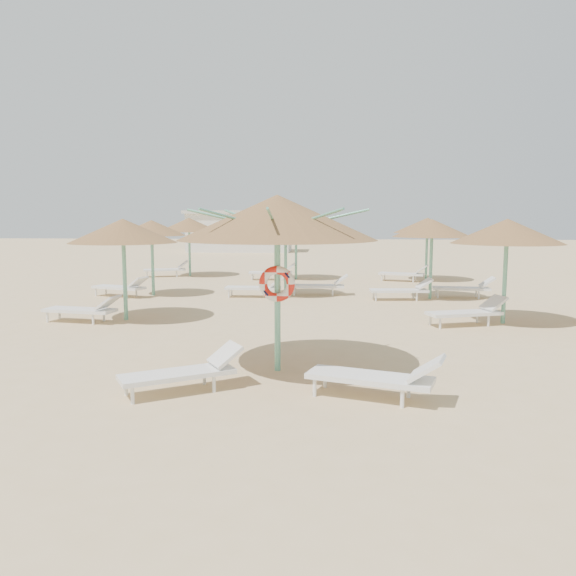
{
  "coord_description": "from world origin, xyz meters",
  "views": [
    {
      "loc": [
        1.06,
        -9.78,
        2.76
      ],
      "look_at": [
        0.24,
        1.69,
        1.3
      ],
      "focal_mm": 35.0,
      "sensor_mm": 36.0,
      "label": 1
    }
  ],
  "objects": [
    {
      "name": "ground",
      "position": [
        0.0,
        0.0,
        0.0
      ],
      "size": [
        120.0,
        120.0,
        0.0
      ],
      "primitive_type": "plane",
      "color": "tan",
      "rests_on": "ground"
    },
    {
      "name": "service_hut",
      "position": [
        -6.0,
        35.0,
        1.64
      ],
      "size": [
        8.4,
        4.4,
        3.25
      ],
      "color": "silver",
      "rests_on": "ground"
    },
    {
      "name": "palapa_field",
      "position": [
        1.14,
        10.03,
        2.32
      ],
      "size": [
        19.26,
        14.14,
        2.72
      ],
      "color": "#66B193",
      "rests_on": "ground"
    },
    {
      "name": "lounger_main_a",
      "position": [
        -1.18,
        -1.27,
        0.33
      ],
      "size": [
        1.94,
        1.49,
        0.7
      ],
      "rotation": [
        0.0,
        0.0,
        0.55
      ],
      "color": "white",
      "rests_on": "ground"
    },
    {
      "name": "lounger_main_b",
      "position": [
        1.84,
        -1.43,
        0.36
      ],
      "size": [
        2.14,
        1.23,
        0.74
      ],
      "rotation": [
        0.0,
        0.0,
        -0.32
      ],
      "color": "white",
      "rests_on": "ground"
    },
    {
      "name": "main_palapa",
      "position": [
        0.16,
        0.07,
        2.74
      ],
      "size": [
        3.51,
        3.51,
        3.15
      ],
      "color": "#66B193",
      "rests_on": "ground"
    }
  ]
}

